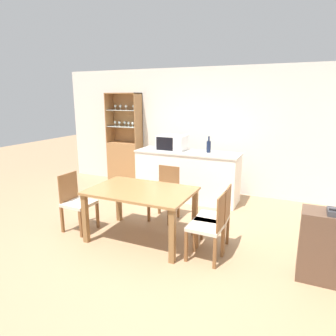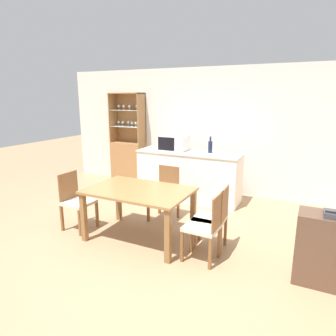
% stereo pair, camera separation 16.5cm
% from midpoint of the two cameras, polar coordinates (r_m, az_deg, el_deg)
% --- Properties ---
extents(ground_plane, '(18.00, 18.00, 0.00)m').
position_cam_midpoint_polar(ground_plane, '(4.35, -3.57, -13.50)').
color(ground_plane, '#A37F5B').
extents(wall_back, '(6.80, 0.06, 2.55)m').
position_cam_midpoint_polar(wall_back, '(6.33, 8.24, 7.04)').
color(wall_back, silver).
rests_on(wall_back, ground_plane).
extents(kitchen_counter, '(2.01, 0.62, 0.94)m').
position_cam_midpoint_polar(kitchen_counter, '(5.84, 4.76, -1.44)').
color(kitchen_counter, white).
rests_on(kitchen_counter, ground_plane).
extents(display_cabinet, '(0.78, 0.35, 2.05)m').
position_cam_midpoint_polar(display_cabinet, '(7.05, -6.86, 2.34)').
color(display_cabinet, '#A37042').
rests_on(display_cabinet, ground_plane).
extents(dining_table, '(1.42, 0.94, 0.73)m').
position_cam_midpoint_polar(dining_table, '(4.18, -4.40, -5.40)').
color(dining_table, olive).
rests_on(dining_table, ground_plane).
extents(dining_chair_side_right_near, '(0.41, 0.41, 0.86)m').
position_cam_midpoint_polar(dining_chair_side_right_near, '(3.73, 8.41, -10.99)').
color(dining_chair_side_right_near, beige).
rests_on(dining_chair_side_right_near, ground_plane).
extents(dining_chair_side_right_far, '(0.42, 0.42, 0.86)m').
position_cam_midpoint_polar(dining_chair_side_right_far, '(3.98, 9.70, -9.41)').
color(dining_chair_side_right_far, beige).
rests_on(dining_chair_side_right_far, ground_plane).
extents(dining_chair_side_left_near, '(0.42, 0.42, 0.86)m').
position_cam_midpoint_polar(dining_chair_side_left_near, '(4.72, -16.07, -6.06)').
color(dining_chair_side_left_near, beige).
rests_on(dining_chair_side_left_near, ground_plane).
extents(dining_chair_head_far, '(0.41, 0.41, 0.86)m').
position_cam_midpoint_polar(dining_chair_head_far, '(4.89, 0.34, -4.82)').
color(dining_chair_head_far, beige).
rests_on(dining_chair_head_far, ground_plane).
extents(microwave, '(0.54, 0.39, 0.29)m').
position_cam_midpoint_polar(microwave, '(5.88, 1.93, 4.83)').
color(microwave, silver).
rests_on(microwave, kitchen_counter).
extents(wine_bottle, '(0.08, 0.08, 0.31)m').
position_cam_midpoint_polar(wine_bottle, '(5.66, 8.88, 4.06)').
color(wine_bottle, '#141E38').
rests_on(wine_bottle, kitchen_counter).
extents(side_cabinet, '(0.60, 0.36, 0.79)m').
position_cam_midpoint_polar(side_cabinet, '(3.72, 29.00, -13.47)').
color(side_cabinet, brown).
rests_on(side_cabinet, ground_plane).
extents(telephone, '(0.23, 0.19, 0.09)m').
position_cam_midpoint_polar(telephone, '(3.51, 30.62, -7.68)').
color(telephone, '#38383D').
rests_on(telephone, side_cabinet).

